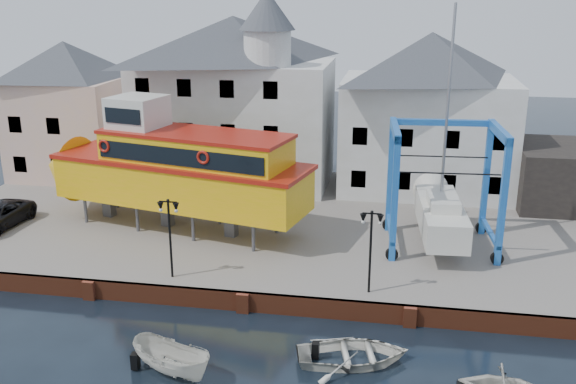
# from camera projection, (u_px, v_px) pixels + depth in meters

# --- Properties ---
(ground) EXTENTS (140.00, 140.00, 0.00)m
(ground) POSITION_uv_depth(u_px,v_px,m) (243.00, 312.00, 31.34)
(ground) COLOR black
(ground) RESTS_ON ground
(hardstanding) EXTENTS (44.00, 22.00, 1.00)m
(hardstanding) POSITION_uv_depth(u_px,v_px,m) (283.00, 224.00, 41.51)
(hardstanding) COLOR slate
(hardstanding) RESTS_ON ground
(quay_wall) EXTENTS (44.00, 0.47, 1.00)m
(quay_wall) POSITION_uv_depth(u_px,v_px,m) (244.00, 302.00, 31.29)
(quay_wall) COLOR maroon
(quay_wall) RESTS_ON ground
(building_pink) EXTENTS (8.00, 7.00, 10.30)m
(building_pink) POSITION_uv_depth(u_px,v_px,m) (70.00, 110.00, 49.29)
(building_pink) COLOR #DAB090
(building_pink) RESTS_ON hardstanding
(building_white_main) EXTENTS (14.00, 8.30, 14.00)m
(building_white_main) POSITION_uv_depth(u_px,v_px,m) (236.00, 98.00, 47.15)
(building_white_main) COLOR beige
(building_white_main) RESTS_ON hardstanding
(building_white_right) EXTENTS (12.00, 8.00, 11.20)m
(building_white_right) POSITION_uv_depth(u_px,v_px,m) (427.00, 113.00, 45.67)
(building_white_right) COLOR beige
(building_white_right) RESTS_ON hardstanding
(shed_dark) EXTENTS (8.00, 7.00, 4.00)m
(shed_dark) POSITION_uv_depth(u_px,v_px,m) (576.00, 176.00, 43.26)
(shed_dark) COLOR black
(shed_dark) RESTS_ON hardstanding
(lamp_post_left) EXTENTS (1.12, 0.32, 4.20)m
(lamp_post_left) POSITION_uv_depth(u_px,v_px,m) (169.00, 218.00, 31.85)
(lamp_post_left) COLOR black
(lamp_post_left) RESTS_ON hardstanding
(lamp_post_right) EXTENTS (1.12, 0.32, 4.20)m
(lamp_post_right) POSITION_uv_depth(u_px,v_px,m) (371.00, 231.00, 30.21)
(lamp_post_right) COLOR black
(lamp_post_right) RESTS_ON hardstanding
(tour_boat) EXTENTS (18.75, 8.42, 7.94)m
(tour_boat) POSITION_uv_depth(u_px,v_px,m) (165.00, 167.00, 38.72)
(tour_boat) COLOR #59595E
(tour_boat) RESTS_ON hardstanding
(travel_lift) EXTENTS (6.58, 8.99, 13.38)m
(travel_lift) POSITION_uv_depth(u_px,v_px,m) (439.00, 204.00, 36.79)
(travel_lift) COLOR #153FA8
(travel_lift) RESTS_ON hardstanding
(motorboat_a) EXTENTS (4.23, 2.94, 1.53)m
(motorboat_a) POSITION_uv_depth(u_px,v_px,m) (173.00, 373.00, 26.36)
(motorboat_a) COLOR silver
(motorboat_a) RESTS_ON ground
(motorboat_b) EXTENTS (5.40, 4.40, 0.98)m
(motorboat_b) POSITION_uv_depth(u_px,v_px,m) (353.00, 362.00, 27.15)
(motorboat_b) COLOR silver
(motorboat_b) RESTS_ON ground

